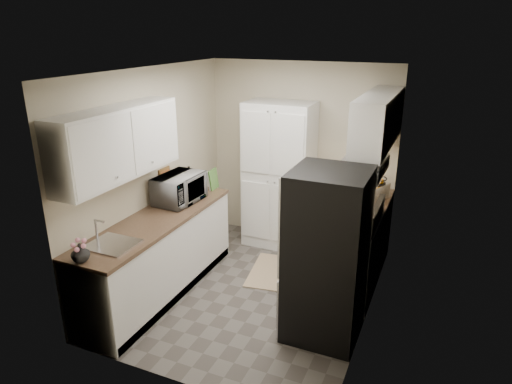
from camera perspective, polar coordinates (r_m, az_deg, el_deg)
ground at (r=5.46m, az=-0.27°, el=-12.20°), size 3.20×3.20×0.00m
room_shell at (r=4.80m, az=-0.54°, el=4.47°), size 2.64×3.24×2.52m
pantry_cabinet at (r=6.22m, az=2.89°, el=2.04°), size 0.90×0.55×2.00m
base_cabinet_left at (r=5.36m, az=-12.01°, el=-7.96°), size 0.60×2.30×0.88m
countertop_left at (r=5.16m, az=-12.37°, el=-3.43°), size 0.63×2.33×0.04m
base_cabinet_right at (r=6.03m, az=13.05°, el=-4.80°), size 0.60×0.80×0.88m
countertop_right at (r=5.85m, az=13.40°, el=-0.70°), size 0.63×0.83×0.04m
electric_range at (r=5.30m, az=11.25°, el=-7.75°), size 0.71×0.78×1.13m
refrigerator at (r=4.44m, az=8.83°, el=-7.88°), size 0.70×0.72×1.70m
microwave at (r=5.52m, az=-9.56°, el=0.42°), size 0.44×0.63×0.34m
wine_bottle at (r=5.90m, az=-8.33°, el=1.54°), size 0.07×0.07×0.29m
flower_vase at (r=4.40m, az=-21.12°, el=-7.09°), size 0.21×0.21×0.17m
cutting_board at (r=5.93m, az=-5.32°, el=1.61°), size 0.03×0.21×0.26m
toaster_oven at (r=5.74m, az=14.34°, el=0.09°), size 0.39×0.43×0.20m
fruit_basket at (r=5.70m, az=14.80°, el=1.59°), size 0.32×0.32×0.11m
kitchen_mat at (r=5.83m, az=2.16°, el=-9.90°), size 0.67×0.95×0.01m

